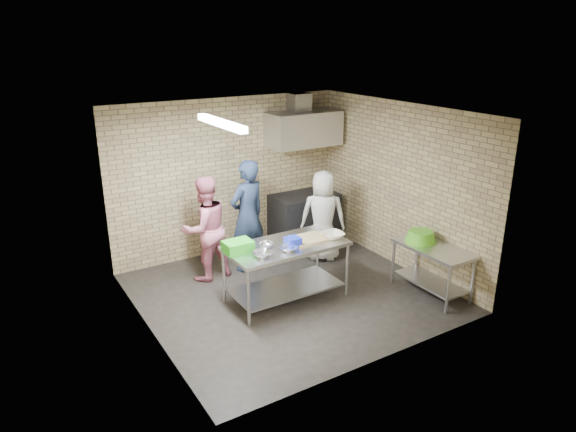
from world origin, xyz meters
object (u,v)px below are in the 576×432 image
object	(u,v)px
prep_table	(286,272)
woman_pink	(205,229)
side_counter	(431,270)
green_basin	(421,236)
stove	(304,218)
blue_tub	(293,242)
bottle_green	(318,130)
green_crate	(238,246)
woman_white	(323,216)
man_navy	(248,216)

from	to	relation	value
prep_table	woman_pink	world-z (taller)	woman_pink
side_counter	green_basin	xyz separation A→B (m)	(-0.02, 0.25, 0.46)
stove	blue_tub	distance (m)	2.40
woman_pink	side_counter	bearing A→B (deg)	131.81
prep_table	blue_tub	world-z (taller)	blue_tub
green_basin	woman_pink	bearing A→B (deg)	142.63
stove	bottle_green	xyz separation A→B (m)	(0.45, 0.24, 1.57)
green_crate	woman_white	distance (m)	2.15
green_crate	green_basin	xyz separation A→B (m)	(2.61, -0.85, -0.11)
blue_tub	woman_pink	size ratio (longest dim) A/B	0.12
bottle_green	woman_white	size ratio (longest dim) A/B	0.10
bottle_green	man_navy	distance (m)	2.34
bottle_green	woman_pink	size ratio (longest dim) A/B	0.09
stove	green_crate	distance (m)	2.78
blue_tub	green_basin	size ratio (longest dim) A/B	0.42
side_counter	man_navy	distance (m)	2.96
woman_pink	woman_white	world-z (taller)	woman_pink
side_counter	stove	world-z (taller)	stove
prep_table	woman_white	distance (m)	1.62
woman_pink	woman_white	size ratio (longest dim) A/B	1.07
stove	blue_tub	size ratio (longest dim) A/B	6.25
stove	blue_tub	world-z (taller)	blue_tub
bottle_green	woman_white	bearing A→B (deg)	-120.24
man_navy	woman_white	distance (m)	1.31
prep_table	woman_pink	distance (m)	1.50
prep_table	green_crate	world-z (taller)	green_crate
woman_white	green_basin	bearing A→B (deg)	144.29
bottle_green	woman_pink	bearing A→B (deg)	-164.15
man_navy	side_counter	bearing A→B (deg)	116.58
prep_table	green_basin	bearing A→B (deg)	-20.94
green_basin	woman_pink	distance (m)	3.28
prep_table	woman_white	size ratio (longest dim) A/B	1.11
prep_table	man_navy	bearing A→B (deg)	89.16
prep_table	green_basin	distance (m)	2.08
prep_table	woman_pink	bearing A→B (deg)	119.08
green_crate	woman_pink	bearing A→B (deg)	90.13
green_basin	bottle_green	size ratio (longest dim) A/B	3.07
blue_tub	bottle_green	bearing A→B (deg)	48.33
blue_tub	green_crate	bearing A→B (deg)	163.65
prep_table	bottle_green	xyz separation A→B (m)	(1.93, 2.01, 1.58)
woman_white	bottle_green	bearing A→B (deg)	-86.53
blue_tub	man_navy	bearing A→B (deg)	91.40
green_basin	bottle_green	distance (m)	2.98
side_counter	blue_tub	bearing A→B (deg)	154.89
green_crate	stove	bearing A→B (deg)	37.15
side_counter	man_navy	size ratio (longest dim) A/B	0.65
bottle_green	woman_pink	world-z (taller)	bottle_green
side_counter	woman_white	xyz separation A→B (m)	(-0.64, 1.90, 0.40)
stove	bottle_green	world-z (taller)	bottle_green
blue_tub	green_basin	bearing A→B (deg)	-18.74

